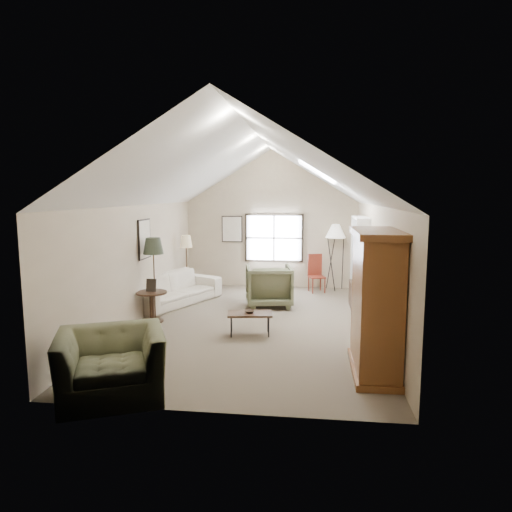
# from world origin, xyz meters

# --- Properties ---
(room_shell) EXTENTS (5.01, 8.01, 4.00)m
(room_shell) POSITION_xyz_m (0.00, 0.00, 3.21)
(room_shell) COLOR #6A5E4C
(room_shell) RESTS_ON ground
(window) EXTENTS (1.72, 0.08, 1.42)m
(window) POSITION_xyz_m (0.10, 3.96, 1.45)
(window) COLOR black
(window) RESTS_ON room_shell
(skylight) EXTENTS (0.80, 1.20, 0.52)m
(skylight) POSITION_xyz_m (1.30, 0.90, 3.22)
(skylight) COLOR white
(skylight) RESTS_ON room_shell
(wall_art) EXTENTS (1.97, 3.71, 0.88)m
(wall_art) POSITION_xyz_m (-1.88, 1.94, 1.73)
(wall_art) COLOR black
(wall_art) RESTS_ON room_shell
(armoire) EXTENTS (0.60, 1.50, 2.20)m
(armoire) POSITION_xyz_m (2.18, -2.40, 1.10)
(armoire) COLOR brown
(armoire) RESTS_ON ground
(tv_alcove) EXTENTS (0.32, 1.30, 2.10)m
(tv_alcove) POSITION_xyz_m (2.34, 1.60, 1.15)
(tv_alcove) COLOR white
(tv_alcove) RESTS_ON ground
(media_console) EXTENTS (0.34, 1.18, 0.60)m
(media_console) POSITION_xyz_m (2.32, 1.60, 0.30)
(media_console) COLOR #382316
(media_console) RESTS_ON ground
(tv_panel) EXTENTS (0.05, 0.90, 0.55)m
(tv_panel) POSITION_xyz_m (2.32, 1.60, 0.92)
(tv_panel) COLOR black
(tv_panel) RESTS_ON media_console
(sofa) EXTENTS (2.05, 2.82, 0.77)m
(sofa) POSITION_xyz_m (-2.20, 1.50, 0.38)
(sofa) COLOR silver
(sofa) RESTS_ON ground
(armchair_near) EXTENTS (1.76, 1.67, 0.90)m
(armchair_near) POSITION_xyz_m (-1.48, -3.70, 0.45)
(armchair_near) COLOR #646546
(armchair_near) RESTS_ON ground
(armchair_far) EXTENTS (1.27, 1.29, 1.01)m
(armchair_far) POSITION_xyz_m (0.17, 1.58, 0.51)
(armchair_far) COLOR brown
(armchair_far) RESTS_ON ground
(coffee_table) EXTENTS (0.92, 0.60, 0.44)m
(coffee_table) POSITION_xyz_m (0.02, -0.76, 0.22)
(coffee_table) COLOR #372116
(coffee_table) RESTS_ON ground
(bowl) EXTENTS (0.23, 0.23, 0.05)m
(bowl) POSITION_xyz_m (0.02, -0.76, 0.47)
(bowl) COLOR #332415
(bowl) RESTS_ON coffee_table
(side_table) EXTENTS (0.88, 0.88, 0.66)m
(side_table) POSITION_xyz_m (-2.20, -0.10, 0.33)
(side_table) COLOR #331E14
(side_table) RESTS_ON ground
(side_chair) EXTENTS (0.52, 0.52, 1.06)m
(side_chair) POSITION_xyz_m (1.36, 3.32, 0.53)
(side_chair) COLOR maroon
(side_chair) RESTS_ON ground
(tripod_lamp) EXTENTS (0.74, 0.74, 1.92)m
(tripod_lamp) POSITION_xyz_m (1.87, 3.70, 0.96)
(tripod_lamp) COLOR white
(tripod_lamp) RESTS_ON ground
(dark_lamp) EXTENTS (0.58, 0.58, 1.84)m
(dark_lamp) POSITION_xyz_m (-2.20, 0.10, 0.92)
(dark_lamp) COLOR #232A1D
(dark_lamp) RESTS_ON ground
(tan_lamp) EXTENTS (0.44, 0.44, 1.65)m
(tan_lamp) POSITION_xyz_m (-2.20, 2.70, 0.83)
(tan_lamp) COLOR tan
(tan_lamp) RESTS_ON ground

